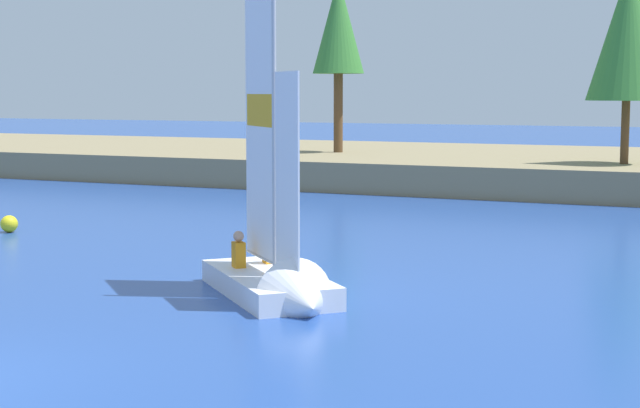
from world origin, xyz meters
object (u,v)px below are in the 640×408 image
object	(u,v)px
shoreline_tree_left	(338,27)
sailboat	(281,276)
channel_buoy	(9,224)
shoreline_tree_midleft	(629,32)

from	to	relation	value
shoreline_tree_left	sailboat	size ratio (longest dim) A/B	1.12
sailboat	channel_buoy	bearing A→B (deg)	-160.64
shoreline_tree_left	shoreline_tree_midleft	xyz separation A→B (m)	(11.97, -2.18, -0.60)
shoreline_tree_midleft	channel_buoy	xyz separation A→B (m)	(-13.36, -16.30, -5.52)
shoreline_tree_left	channel_buoy	distance (m)	19.53
shoreline_tree_midleft	channel_buoy	distance (m)	21.79
shoreline_tree_left	channel_buoy	bearing A→B (deg)	-94.29
sailboat	shoreline_tree_midleft	bearing A→B (deg)	126.19
shoreline_tree_left	sailboat	xyz separation A→B (m)	(8.97, -23.30, -5.88)
sailboat	channel_buoy	xyz separation A→B (m)	(-10.36, 4.81, -0.24)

